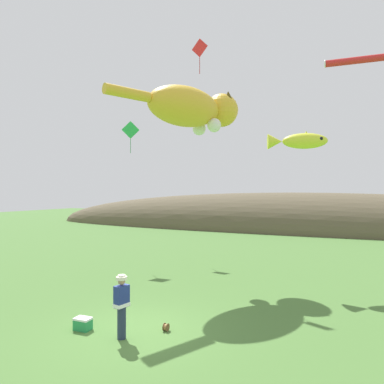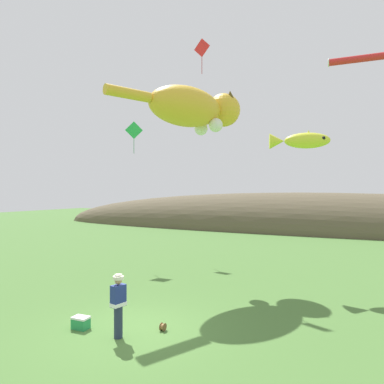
{
  "view_description": "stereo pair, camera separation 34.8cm",
  "coord_description": "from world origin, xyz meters",
  "px_view_note": "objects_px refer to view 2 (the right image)",
  "views": [
    {
      "loc": [
        5.63,
        -8.43,
        4.06
      ],
      "look_at": [
        0.0,
        4.0,
        4.09
      ],
      "focal_mm": 32.0,
      "sensor_mm": 36.0,
      "label": 1
    },
    {
      "loc": [
        5.95,
        -8.28,
        4.06
      ],
      "look_at": [
        0.0,
        4.0,
        4.09
      ],
      "focal_mm": 32.0,
      "sensor_mm": 36.0,
      "label": 2
    }
  ],
  "objects_px": {
    "festival_attendant": "(118,304)",
    "kite_tube_streamer": "(361,59)",
    "picnic_cooler": "(81,323)",
    "kite_diamond_teal": "(174,105)",
    "kite_diamond_green": "(134,131)",
    "kite_diamond_red": "(202,48)",
    "kite_giant_cat": "(195,108)",
    "kite_fish_windsock": "(300,141)",
    "kite_spool": "(163,327)"
  },
  "relations": [
    {
      "from": "kite_giant_cat",
      "to": "kite_diamond_red",
      "type": "bearing_deg",
      "value": 102.89
    },
    {
      "from": "kite_fish_windsock",
      "to": "kite_tube_streamer",
      "type": "relative_size",
      "value": 0.89
    },
    {
      "from": "kite_giant_cat",
      "to": "kite_tube_streamer",
      "type": "height_order",
      "value": "kite_tube_streamer"
    },
    {
      "from": "kite_diamond_teal",
      "to": "picnic_cooler",
      "type": "bearing_deg",
      "value": -72.6
    },
    {
      "from": "kite_diamond_teal",
      "to": "festival_attendant",
      "type": "bearing_deg",
      "value": -67.34
    },
    {
      "from": "picnic_cooler",
      "to": "kite_giant_cat",
      "type": "relative_size",
      "value": 0.08
    },
    {
      "from": "kite_fish_windsock",
      "to": "kite_diamond_green",
      "type": "distance_m",
      "value": 10.23
    },
    {
      "from": "kite_spool",
      "to": "festival_attendant",
      "type": "bearing_deg",
      "value": -132.39
    },
    {
      "from": "kite_diamond_teal",
      "to": "kite_diamond_red",
      "type": "relative_size",
      "value": 0.98
    },
    {
      "from": "picnic_cooler",
      "to": "kite_fish_windsock",
      "type": "relative_size",
      "value": 0.18
    },
    {
      "from": "kite_spool",
      "to": "kite_diamond_green",
      "type": "height_order",
      "value": "kite_diamond_green"
    },
    {
      "from": "kite_giant_cat",
      "to": "picnic_cooler",
      "type": "bearing_deg",
      "value": -92.83
    },
    {
      "from": "festival_attendant",
      "to": "kite_diamond_red",
      "type": "xyz_separation_m",
      "value": [
        -1.45,
        8.95,
        10.84
      ]
    },
    {
      "from": "festival_attendant",
      "to": "kite_tube_streamer",
      "type": "height_order",
      "value": "kite_tube_streamer"
    },
    {
      "from": "kite_tube_streamer",
      "to": "kite_diamond_teal",
      "type": "distance_m",
      "value": 11.94
    },
    {
      "from": "picnic_cooler",
      "to": "kite_diamond_red",
      "type": "height_order",
      "value": "kite_diamond_red"
    },
    {
      "from": "festival_attendant",
      "to": "kite_diamond_green",
      "type": "distance_m",
      "value": 13.67
    },
    {
      "from": "kite_spool",
      "to": "kite_diamond_teal",
      "type": "relative_size",
      "value": 0.12
    },
    {
      "from": "picnic_cooler",
      "to": "kite_diamond_green",
      "type": "xyz_separation_m",
      "value": [
        -5.07,
        9.79,
        7.74
      ]
    },
    {
      "from": "kite_diamond_green",
      "to": "kite_fish_windsock",
      "type": "bearing_deg",
      "value": -4.97
    },
    {
      "from": "kite_tube_streamer",
      "to": "kite_diamond_red",
      "type": "distance_m",
      "value": 8.23
    },
    {
      "from": "festival_attendant",
      "to": "kite_diamond_teal",
      "type": "height_order",
      "value": "kite_diamond_teal"
    },
    {
      "from": "kite_diamond_teal",
      "to": "kite_diamond_red",
      "type": "bearing_deg",
      "value": -47.26
    },
    {
      "from": "kite_spool",
      "to": "picnic_cooler",
      "type": "distance_m",
      "value": 2.47
    },
    {
      "from": "kite_spool",
      "to": "kite_diamond_green",
      "type": "relative_size",
      "value": 0.11
    },
    {
      "from": "kite_diamond_teal",
      "to": "kite_diamond_green",
      "type": "distance_m",
      "value": 4.43
    },
    {
      "from": "kite_tube_streamer",
      "to": "kite_giant_cat",
      "type": "bearing_deg",
      "value": -147.1
    },
    {
      "from": "kite_spool",
      "to": "kite_tube_streamer",
      "type": "bearing_deg",
      "value": 64.05
    },
    {
      "from": "festival_attendant",
      "to": "kite_spool",
      "type": "bearing_deg",
      "value": 47.61
    },
    {
      "from": "kite_fish_windsock",
      "to": "kite_diamond_teal",
      "type": "height_order",
      "value": "kite_diamond_teal"
    },
    {
      "from": "kite_diamond_green",
      "to": "kite_diamond_red",
      "type": "height_order",
      "value": "kite_diamond_red"
    },
    {
      "from": "picnic_cooler",
      "to": "kite_diamond_teal",
      "type": "relative_size",
      "value": 0.27
    },
    {
      "from": "kite_diamond_teal",
      "to": "kite_fish_windsock",
      "type": "bearing_deg",
      "value": -26.09
    },
    {
      "from": "festival_attendant",
      "to": "kite_diamond_red",
      "type": "height_order",
      "value": "kite_diamond_red"
    },
    {
      "from": "kite_spool",
      "to": "kite_giant_cat",
      "type": "relative_size",
      "value": 0.03
    },
    {
      "from": "festival_attendant",
      "to": "kite_tube_streamer",
      "type": "distance_m",
      "value": 16.73
    },
    {
      "from": "festival_attendant",
      "to": "kite_giant_cat",
      "type": "relative_size",
      "value": 0.26
    },
    {
      "from": "festival_attendant",
      "to": "kite_giant_cat",
      "type": "height_order",
      "value": "kite_giant_cat"
    },
    {
      "from": "festival_attendant",
      "to": "kite_tube_streamer",
      "type": "relative_size",
      "value": 0.55
    },
    {
      "from": "picnic_cooler",
      "to": "kite_diamond_green",
      "type": "relative_size",
      "value": 0.25
    },
    {
      "from": "kite_giant_cat",
      "to": "kite_diamond_red",
      "type": "relative_size",
      "value": 3.53
    },
    {
      "from": "festival_attendant",
      "to": "kite_spool",
      "type": "height_order",
      "value": "festival_attendant"
    },
    {
      "from": "kite_giant_cat",
      "to": "kite_diamond_teal",
      "type": "xyz_separation_m",
      "value": [
        -4.57,
        6.26,
        2.16
      ]
    },
    {
      "from": "kite_diamond_teal",
      "to": "kite_diamond_green",
      "type": "height_order",
      "value": "kite_diamond_teal"
    },
    {
      "from": "festival_attendant",
      "to": "kite_diamond_teal",
      "type": "bearing_deg",
      "value": 112.66
    },
    {
      "from": "picnic_cooler",
      "to": "kite_fish_windsock",
      "type": "height_order",
      "value": "kite_fish_windsock"
    },
    {
      "from": "kite_spool",
      "to": "kite_tube_streamer",
      "type": "relative_size",
      "value": 0.07
    },
    {
      "from": "kite_tube_streamer",
      "to": "kite_diamond_teal",
      "type": "height_order",
      "value": "kite_tube_streamer"
    },
    {
      "from": "kite_fish_windsock",
      "to": "picnic_cooler",
      "type": "bearing_deg",
      "value": -119.42
    },
    {
      "from": "picnic_cooler",
      "to": "festival_attendant",
      "type": "bearing_deg",
      "value": -0.91
    }
  ]
}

